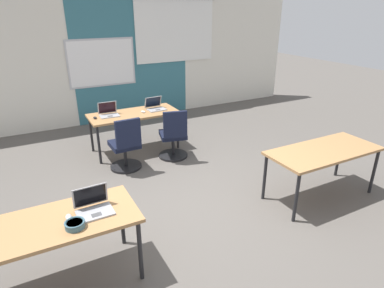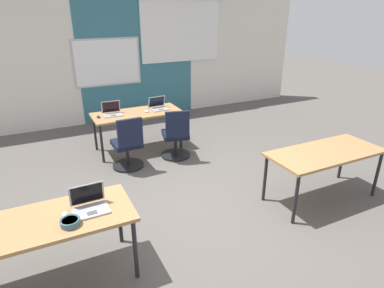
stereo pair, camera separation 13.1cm
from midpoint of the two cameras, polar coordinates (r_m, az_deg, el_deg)
name	(u,v)px [view 1 (the left image)]	position (r m, az deg, el deg)	size (l,w,h in m)	color
ground_plane	(190,207)	(4.56, -1.23, -10.79)	(24.00, 24.00, 0.00)	#56514C
back_wall_assembly	(104,60)	(7.87, -15.44, 13.89)	(10.00, 0.27, 2.80)	silver
desk_near_left	(49,229)	(3.36, -24.58, -13.20)	(1.60, 0.70, 0.72)	#A37547
desk_near_right	(324,154)	(4.81, 21.10, -1.57)	(1.60, 0.70, 0.72)	#A37547
desk_far_center	(134,116)	(6.14, -10.62, 4.75)	(1.60, 0.70, 0.72)	#A37547
laptop_near_left_inner	(93,207)	(3.32, -17.78, -10.29)	(0.34, 0.28, 0.24)	#9E9EA3
mouse_near_left_inner	(69,217)	(3.31, -21.64, -11.67)	(0.06, 0.10, 0.03)	#B2B2B7
laptop_far_left	(109,113)	(6.06, -14.81, 5.23)	(0.34, 0.29, 0.23)	#9E9EA3
mouse_far_left	(95,118)	(5.96, -17.03, 4.36)	(0.06, 0.10, 0.03)	black
chair_far_left	(126,148)	(5.49, -12.02, -0.73)	(0.52, 0.55, 0.92)	black
laptop_far_right	(155,107)	(6.27, -6.94, 6.40)	(0.35, 0.33, 0.23)	#9E9EA3
mouse_far_right	(143,112)	(6.11, -9.06, 5.54)	(0.08, 0.11, 0.03)	silver
chair_far_right	(174,138)	(5.78, -3.84, 0.98)	(0.53, 0.59, 0.92)	black
snack_bowl	(75,224)	(3.16, -20.75, -12.84)	(0.18, 0.18, 0.06)	#3D6070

